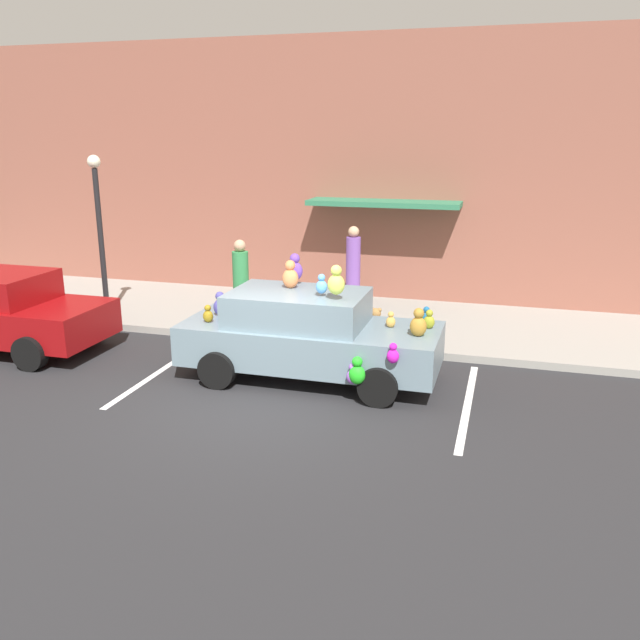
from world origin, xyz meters
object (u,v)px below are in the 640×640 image
(plush_covered_car, at_px, (308,334))
(pedestrian_walking_past, at_px, (241,287))
(pedestrian_near_shopfront, at_px, (353,270))
(street_lamp_post, at_px, (99,219))
(teddy_bear_on_sidewalk, at_px, (375,322))
(parked_sedan_behind, at_px, (1,311))

(plush_covered_car, height_order, pedestrian_walking_past, plush_covered_car)
(plush_covered_car, distance_m, pedestrian_near_shopfront, 4.33)
(plush_covered_car, distance_m, street_lamp_post, 5.98)
(plush_covered_car, relative_size, teddy_bear_on_sidewalk, 7.57)
(parked_sedan_behind, height_order, pedestrian_walking_past, pedestrian_walking_past)
(teddy_bear_on_sidewalk, relative_size, pedestrian_walking_past, 0.31)
(parked_sedan_behind, bearing_deg, pedestrian_near_shopfront, 36.28)
(teddy_bear_on_sidewalk, bearing_deg, street_lamp_post, -177.51)
(parked_sedan_behind, relative_size, street_lamp_post, 1.16)
(street_lamp_post, height_order, pedestrian_near_shopfront, street_lamp_post)
(plush_covered_car, height_order, parked_sedan_behind, plush_covered_car)
(parked_sedan_behind, relative_size, teddy_bear_on_sidewalk, 7.06)
(teddy_bear_on_sidewalk, bearing_deg, plush_covered_car, -107.01)
(plush_covered_car, xyz_separation_m, pedestrian_near_shopfront, (-0.23, 4.31, 0.26))
(street_lamp_post, bearing_deg, teddy_bear_on_sidewalk, 2.49)
(plush_covered_car, xyz_separation_m, pedestrian_walking_past, (-2.09, 2.07, 0.24))
(teddy_bear_on_sidewalk, distance_m, pedestrian_near_shopfront, 2.27)
(pedestrian_near_shopfront, bearing_deg, parked_sedan_behind, -143.72)
(parked_sedan_behind, bearing_deg, plush_covered_car, 1.16)
(plush_covered_car, relative_size, street_lamp_post, 1.25)
(pedestrian_walking_past, bearing_deg, teddy_bear_on_sidewalk, 5.90)
(plush_covered_car, relative_size, pedestrian_walking_past, 2.34)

